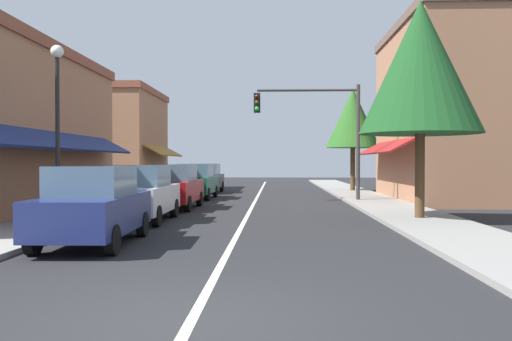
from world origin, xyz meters
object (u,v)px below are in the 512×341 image
at_px(parked_car_far_left, 196,181).
at_px(tree_right_near, 420,67).
at_px(parked_car_third_left, 174,187).
at_px(street_lamp_left_near, 57,106).
at_px(parked_car_distant_left, 206,178).
at_px(traffic_signal_mast_arm, 321,122).
at_px(parked_car_second_left, 141,193).
at_px(parked_car_nearest_left, 93,206).
at_px(tree_right_far, 353,118).

height_order(parked_car_far_left, tree_right_near, tree_right_near).
distance_m(parked_car_third_left, tree_right_near, 10.29).
bearing_deg(street_lamp_left_near, parked_car_third_left, 71.10).
bearing_deg(street_lamp_left_near, parked_car_distant_left, 83.68).
height_order(traffic_signal_mast_arm, street_lamp_left_near, traffic_signal_mast_arm).
height_order(parked_car_second_left, parked_car_distant_left, same).
xyz_separation_m(parked_car_nearest_left, parked_car_distant_left, (-0.17, 20.40, 0.00)).
distance_m(parked_car_nearest_left, traffic_signal_mast_arm, 14.73).
xyz_separation_m(parked_car_far_left, tree_right_far, (8.78, 6.27, 3.68)).
bearing_deg(tree_right_near, street_lamp_left_near, -169.09).
distance_m(parked_car_far_left, traffic_signal_mast_arm, 7.05).
height_order(parked_car_far_left, parked_car_distant_left, same).
relative_size(parked_car_distant_left, tree_right_far, 0.65).
bearing_deg(traffic_signal_mast_arm, street_lamp_left_near, -129.56).
xyz_separation_m(parked_car_nearest_left, parked_car_far_left, (0.03, 15.07, 0.00)).
distance_m(parked_car_nearest_left, tree_right_near, 10.76).
height_order(parked_car_distant_left, tree_right_near, tree_right_near).
bearing_deg(parked_car_distant_left, tree_right_far, 7.52).
height_order(parked_car_nearest_left, parked_car_far_left, same).
relative_size(parked_car_distant_left, tree_right_near, 0.60).
height_order(parked_car_second_left, street_lamp_left_near, street_lamp_left_near).
bearing_deg(tree_right_near, traffic_signal_mast_arm, 107.05).
relative_size(parked_car_far_left, traffic_signal_mast_arm, 0.76).
xyz_separation_m(parked_car_third_left, tree_right_far, (8.78, 12.05, 3.68)).
relative_size(parked_car_second_left, parked_car_third_left, 0.99).
bearing_deg(parked_car_nearest_left, tree_right_near, 29.28).
xyz_separation_m(parked_car_nearest_left, street_lamp_left_near, (-2.09, 3.09, 2.56)).
relative_size(parked_car_nearest_left, parked_car_second_left, 1.01).
height_order(parked_car_nearest_left, parked_car_second_left, same).
bearing_deg(parked_car_far_left, parked_car_second_left, -89.43).
height_order(parked_car_third_left, parked_car_far_left, same).
distance_m(parked_car_far_left, tree_right_far, 11.40).
bearing_deg(parked_car_far_left, street_lamp_left_near, -98.50).
height_order(parked_car_nearest_left, tree_right_far, tree_right_far).
bearing_deg(parked_car_distant_left, traffic_signal_mast_arm, -47.60).
height_order(street_lamp_left_near, tree_right_near, tree_right_near).
distance_m(parked_car_nearest_left, parked_car_distant_left, 20.40).
bearing_deg(traffic_signal_mast_arm, parked_car_distant_left, 130.83).
distance_m(traffic_signal_mast_arm, tree_right_near, 8.36).
xyz_separation_m(parked_car_nearest_left, tree_right_near, (8.59, 5.15, 3.94)).
xyz_separation_m(parked_car_second_left, parked_car_distant_left, (-0.03, 15.67, 0.00)).
height_order(parked_car_distant_left, street_lamp_left_near, street_lamp_left_near).
xyz_separation_m(parked_car_third_left, tree_right_near, (8.56, -4.14, 3.94)).
height_order(tree_right_near, tree_right_far, tree_right_near).
bearing_deg(parked_car_nearest_left, traffic_signal_mast_arm, 63.12).
relative_size(tree_right_near, tree_right_far, 1.08).
bearing_deg(parked_car_third_left, tree_right_near, -24.54).
height_order(parked_car_nearest_left, parked_car_third_left, same).
bearing_deg(parked_car_distant_left, parked_car_second_left, -88.32).
height_order(parked_car_third_left, street_lamp_left_near, street_lamp_left_near).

